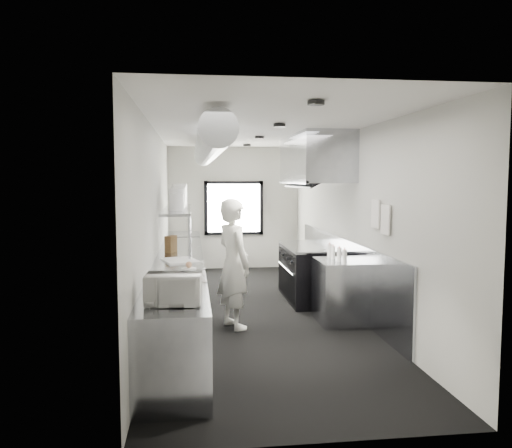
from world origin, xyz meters
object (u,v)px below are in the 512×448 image
object	(u,v)px
deli_tub_a	(155,290)
bottle_station	(340,291)
far_work_table	(183,255)
knife_block	(171,244)
squeeze_bottle_b	(339,255)
microwave	(173,289)
exhaust_hood	(315,159)
deli_tub_b	(162,286)
plate_stack_d	(180,195)
squeeze_bottle_e	(330,251)
plate_stack_b	(176,199)
prep_counter	(179,293)
squeeze_bottle_a	(345,257)
squeeze_bottle_d	(333,253)
line_cook	(234,264)
squeeze_bottle_c	(339,255)
small_plate	(189,269)
cutting_board	(180,260)
plate_stack_a	(176,202)
range	(310,273)
plate_stack_c	(179,197)

from	to	relation	value
deli_tub_a	bottle_station	bearing A→B (deg)	37.63
far_work_table	knife_block	size ratio (longest dim) A/B	4.58
squeeze_bottle_b	microwave	bearing A→B (deg)	-135.54
exhaust_hood	knife_block	bearing A→B (deg)	-173.99
microwave	deli_tub_b	world-z (taller)	microwave
plate_stack_d	squeeze_bottle_e	xyz separation A→B (m)	(2.25, -2.05, -0.78)
plate_stack_b	plate_stack_d	size ratio (longest dim) A/B	0.83
microwave	deli_tub_a	distance (m)	0.44
prep_counter	squeeze_bottle_a	bearing A→B (deg)	-12.48
prep_counter	plate_stack_d	size ratio (longest dim) A/B	14.59
deli_tub_b	squeeze_bottle_d	bearing A→B (deg)	37.41
line_cook	squeeze_bottle_c	distance (m)	1.52
squeeze_bottle_e	small_plate	bearing A→B (deg)	-159.79
line_cook	microwave	distance (m)	2.37
exhaust_hood	prep_counter	xyz separation A→B (m)	(-2.25, -1.20, -1.94)
prep_counter	squeeze_bottle_e	xyz separation A→B (m)	(2.22, 0.11, 0.55)
plate_stack_d	squeeze_bottle_e	size ratio (longest dim) A/B	2.07
exhaust_hood	plate_stack_d	size ratio (longest dim) A/B	5.35
cutting_board	squeeze_bottle_a	bearing A→B (deg)	-13.31
squeeze_bottle_d	squeeze_bottle_c	bearing A→B (deg)	-67.29
plate_stack_a	plate_stack_b	bearing A→B (deg)	91.29
far_work_table	deli_tub_a	bearing A→B (deg)	-91.81
exhaust_hood	deli_tub_b	bearing A→B (deg)	-127.67
small_plate	squeeze_bottle_c	world-z (taller)	squeeze_bottle_c
prep_counter	bottle_station	world-z (taller)	same
bottle_station	deli_tub_b	size ratio (longest dim) A/B	7.06
exhaust_hood	cutting_board	distance (m)	2.93
range	far_work_table	world-z (taller)	range
deli_tub_a	prep_counter	bearing A→B (deg)	85.03
cutting_board	squeeze_bottle_b	xyz separation A→B (m)	(2.23, -0.35, 0.09)
range	plate_stack_b	distance (m)	2.58
prep_counter	squeeze_bottle_e	bearing A→B (deg)	2.86
bottle_station	knife_block	world-z (taller)	knife_block
microwave	squeeze_bottle_e	distance (m)	3.42
deli_tub_a	plate_stack_c	size ratio (longest dim) A/B	0.41
plate_stack_b	knife_block	bearing A→B (deg)	-106.59
range	cutting_board	distance (m)	2.51
small_plate	squeeze_bottle_c	size ratio (longest dim) A/B	1.14
plate_stack_c	squeeze_bottle_d	xyz separation A→B (m)	(2.26, -1.91, -0.75)
line_cook	far_work_table	bearing A→B (deg)	-13.60
deli_tub_a	range	bearing A→B (deg)	54.42
squeeze_bottle_c	squeeze_bottle_d	xyz separation A→B (m)	(-0.06, 0.14, 0.01)
line_cook	plate_stack_d	size ratio (longest dim) A/B	4.36
deli_tub_a	squeeze_bottle_c	distance (m)	3.10
squeeze_bottle_e	plate_stack_a	bearing A→B (deg)	161.21
microwave	small_plate	bearing A→B (deg)	90.21
exhaust_hood	prep_counter	distance (m)	3.20
exhaust_hood	knife_block	distance (m)	2.77
line_cook	squeeze_bottle_a	bearing A→B (deg)	-123.32
cutting_board	plate_stack_d	bearing A→B (deg)	91.06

